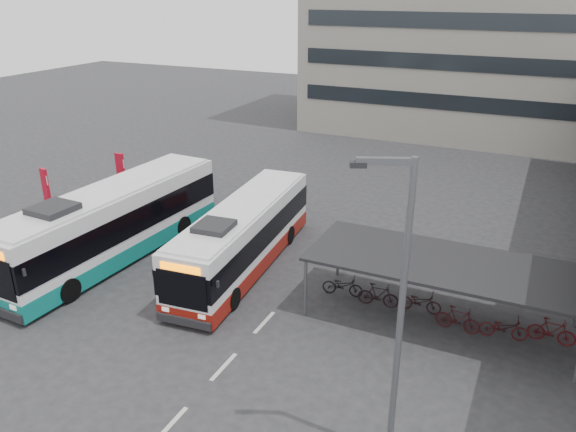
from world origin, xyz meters
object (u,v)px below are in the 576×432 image
at_px(bus_main, 243,237).
at_px(bus_teal, 113,224).
at_px(pedestrian, 61,283).
at_px(lamp_post, 397,302).

xyz_separation_m(bus_main, bus_teal, (-6.01, -1.73, 0.21)).
height_order(bus_teal, pedestrian, bus_teal).
bearing_deg(bus_main, lamp_post, -47.40).
height_order(bus_teal, lamp_post, lamp_post).
height_order(bus_main, pedestrian, bus_main).
xyz_separation_m(pedestrian, lamp_post, (14.13, -2.25, 3.95)).
distance_m(bus_main, bus_teal, 6.26).
bearing_deg(lamp_post, pedestrian, 147.89).
bearing_deg(pedestrian, lamp_post, -75.42).
bearing_deg(lamp_post, bus_main, 114.71).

